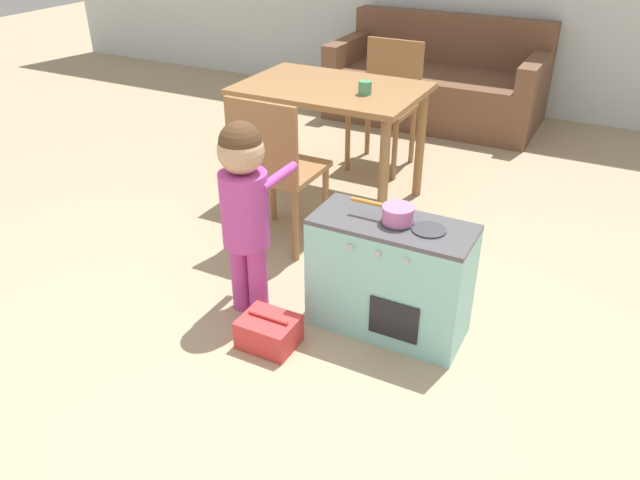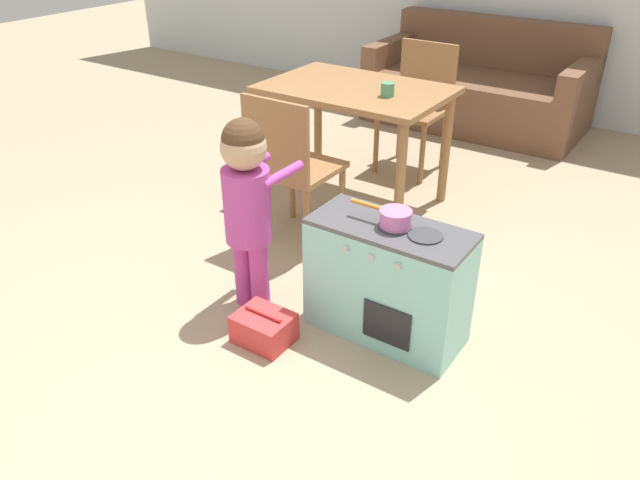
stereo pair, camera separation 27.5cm
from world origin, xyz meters
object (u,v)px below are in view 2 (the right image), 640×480
object	(u,v)px
couch	(479,88)
child_figure	(247,193)
play_kitchen	(388,281)
dining_chair_far	(418,103)
dining_table	(356,104)
dining_chair_near	(291,166)
cup_on_table	(388,89)
toy_basket	(264,328)
toy_pot	(395,217)

from	to	relation	value
couch	child_figure	bearing A→B (deg)	-87.67
play_kitchen	dining_chair_far	size ratio (longest dim) A/B	0.80
dining_table	dining_chair_far	distance (m)	0.73
child_figure	dining_chair_near	size ratio (longest dim) A/B	1.09
play_kitchen	dining_chair_far	world-z (taller)	dining_chair_far
dining_chair_far	cup_on_table	distance (m)	0.85
play_kitchen	dining_chair_near	bearing A→B (deg)	152.71
toy_basket	cup_on_table	bearing A→B (deg)	97.48
child_figure	cup_on_table	distance (m)	1.22
toy_basket	dining_table	distance (m)	1.62
child_figure	dining_chair_far	distance (m)	1.99
play_kitchen	toy_pot	distance (m)	0.32
child_figure	toy_basket	distance (m)	0.60
toy_basket	dining_chair_near	distance (m)	0.98
dining_chair_near	dining_chair_far	distance (m)	1.38
dining_chair_near	dining_chair_far	bearing A→B (deg)	87.00
dining_table	cup_on_table	world-z (taller)	cup_on_table
play_kitchen	child_figure	distance (m)	0.73
child_figure	toy_basket	xyz separation A→B (m)	(0.22, -0.19, -0.53)
dining_chair_far	couch	bearing A→B (deg)	-90.40
child_figure	couch	distance (m)	3.17
toy_pot	child_figure	bearing A→B (deg)	-165.22
toy_basket	dining_table	world-z (taller)	dining_table
toy_pot	dining_chair_near	distance (m)	0.96
toy_pot	dining_table	world-z (taller)	dining_table
toy_pot	dining_table	size ratio (longest dim) A/B	0.26
dining_chair_near	dining_table	bearing A→B (deg)	90.33
dining_chair_far	couch	distance (m)	1.18
dining_table	dining_chair_far	world-z (taller)	dining_chair_far
couch	dining_chair_far	bearing A→B (deg)	-90.40
dining_chair_far	dining_table	bearing A→B (deg)	83.88
child_figure	couch	world-z (taller)	child_figure
play_kitchen	child_figure	world-z (taller)	child_figure
toy_pot	dining_chair_far	xyz separation A→B (m)	(-0.78, 1.81, -0.12)
cup_on_table	dining_chair_far	bearing A→B (deg)	102.24
child_figure	couch	size ratio (longest dim) A/B	0.54
child_figure	cup_on_table	size ratio (longest dim) A/B	12.21
play_kitchen	couch	xyz separation A→B (m)	(-0.76, 2.98, 0.02)
dining_table	couch	size ratio (longest dim) A/B	0.62
toy_pot	dining_chair_far	size ratio (longest dim) A/B	0.33
play_kitchen	child_figure	bearing A→B (deg)	-164.98
toy_pot	couch	distance (m)	3.10
toy_pot	couch	world-z (taller)	couch
play_kitchen	dining_chair_far	distance (m)	1.98
toy_pot	cup_on_table	distance (m)	1.22
dining_table	cup_on_table	xyz separation A→B (m)	(0.24, -0.06, 0.14)
play_kitchen	toy_basket	world-z (taller)	play_kitchen
dining_chair_near	dining_chair_far	world-z (taller)	same
toy_pot	cup_on_table	xyz separation A→B (m)	(-0.61, 1.04, 0.18)
dining_chair_far	dining_chair_near	bearing A→B (deg)	87.00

